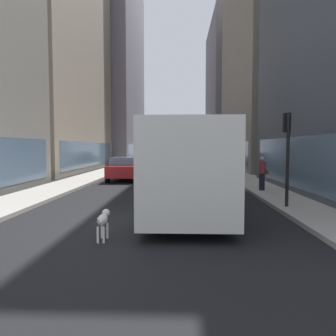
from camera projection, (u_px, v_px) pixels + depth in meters
ground_plane at (172, 164)px, 45.04m from camera, size 120.00×120.00×0.00m
sidewalk_left at (131, 163)px, 45.24m from camera, size 2.40×110.00×0.15m
sidewalk_right at (214, 163)px, 44.84m from camera, size 2.40×110.00×0.15m
building_left_far at (101, 69)px, 53.65m from camera, size 11.75×22.11×30.34m
building_right_mid at (286, 21)px, 33.64m from camera, size 10.67×18.41×30.65m
building_right_far at (245, 93)px, 54.46m from camera, size 11.76×18.13×22.68m
transit_bus at (185, 160)px, 13.21m from camera, size 2.78×11.53×3.05m
car_white_van at (145, 161)px, 36.09m from camera, size 1.82×4.76×1.62m
car_blue_hatchback at (195, 160)px, 39.03m from camera, size 1.81×3.95×1.62m
car_grey_wagon at (181, 158)px, 43.39m from camera, size 1.76×4.03×1.62m
car_black_suv at (154, 157)px, 48.20m from camera, size 1.85×4.33×1.62m
car_red_coupe at (125, 168)px, 22.75m from camera, size 1.94×4.51×1.62m
car_silver_sedan at (163, 158)px, 43.02m from camera, size 1.71×4.10×1.62m
box_truck at (182, 155)px, 25.95m from camera, size 2.30×7.50×3.05m
dalmatian_dog at (103, 220)px, 8.09m from camera, size 0.22×0.96×0.72m
pedestrian_with_handbag at (262, 173)px, 16.33m from camera, size 0.45×0.34×1.69m
traffic_light_near at (287, 144)px, 11.85m from camera, size 0.24×0.41×3.40m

